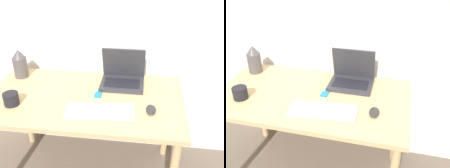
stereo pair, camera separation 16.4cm
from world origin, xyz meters
TOP-DOWN VIEW (x-y plane):
  - desk at (0.00, 0.35)m, footprint 1.27×0.71m
  - laptop at (0.23, 0.57)m, footprint 0.30×0.24m
  - keyboard at (0.13, 0.20)m, footprint 0.42×0.18m
  - mouse at (0.43, 0.24)m, footprint 0.06×0.10m
  - vase at (-0.52, 0.57)m, footprint 0.10×0.10m
  - mp3_player at (0.09, 0.38)m, footprint 0.04×0.07m
  - mug at (-0.42, 0.21)m, footprint 0.09×0.09m

SIDE VIEW (x-z plane):
  - desk at x=0.00m, z-range 0.27..0.97m
  - mp3_player at x=0.09m, z-range 0.70..0.71m
  - keyboard at x=0.13m, z-range 0.70..0.72m
  - mouse at x=0.43m, z-range 0.70..0.73m
  - mug at x=-0.42m, z-range 0.70..0.78m
  - laptop at x=0.23m, z-range 0.63..0.88m
  - vase at x=-0.52m, z-range 0.70..0.91m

